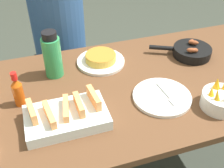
% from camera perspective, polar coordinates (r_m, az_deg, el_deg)
% --- Properties ---
extents(dining_table, '(1.85, 0.83, 0.73)m').
position_cam_1_polar(dining_table, '(1.38, 0.00, -3.97)').
color(dining_table, brown).
rests_on(dining_table, ground_plane).
extents(melon_tray, '(0.33, 0.20, 0.10)m').
position_cam_1_polar(melon_tray, '(1.16, -9.24, -6.42)').
color(melon_tray, silver).
rests_on(melon_tray, dining_table).
extents(skillet, '(0.32, 0.21, 0.08)m').
position_cam_1_polar(skillet, '(1.61, 15.75, 6.42)').
color(skillet, black).
rests_on(skillet, dining_table).
extents(frittata_plate_center, '(0.25, 0.25, 0.05)m').
position_cam_1_polar(frittata_plate_center, '(1.49, -2.31, 5.01)').
color(frittata_plate_center, silver).
rests_on(frittata_plate_center, dining_table).
extents(empty_plate_far_left, '(0.26, 0.26, 0.02)m').
position_cam_1_polar(empty_plate_far_left, '(1.29, 10.11, -2.57)').
color(empty_plate_far_left, silver).
rests_on(empty_plate_far_left, dining_table).
extents(fruit_bowl_mango, '(0.17, 0.17, 0.12)m').
position_cam_1_polar(fruit_bowl_mango, '(1.29, 21.29, -2.86)').
color(fruit_bowl_mango, silver).
rests_on(fruit_bowl_mango, dining_table).
extents(water_bottle, '(0.09, 0.09, 0.24)m').
position_cam_1_polar(water_bottle, '(1.38, -12.05, 5.72)').
color(water_bottle, '#2D9351').
rests_on(water_bottle, dining_table).
extents(hot_sauce_bottle, '(0.05, 0.05, 0.17)m').
position_cam_1_polar(hot_sauce_bottle, '(1.26, -18.60, -1.35)').
color(hot_sauce_bottle, '#C64C0F').
rests_on(hot_sauce_bottle, dining_table).
extents(person_figure, '(0.37, 0.37, 1.24)m').
position_cam_1_polar(person_figure, '(1.99, -10.07, 5.46)').
color(person_figure, black).
rests_on(person_figure, ground_plane).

